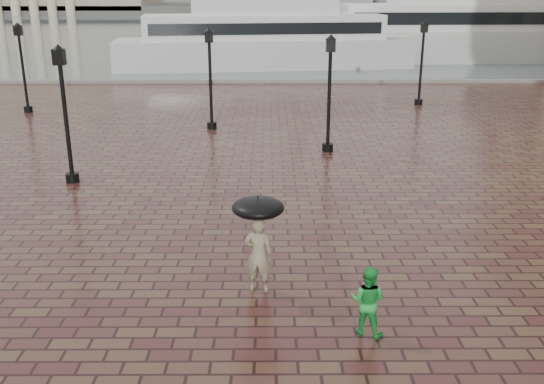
# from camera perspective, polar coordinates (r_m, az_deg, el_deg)

# --- Properties ---
(ground) EXTENTS (300.00, 300.00, 0.00)m
(ground) POSITION_cam_1_polar(r_m,az_deg,el_deg) (11.44, -3.61, -14.54)
(ground) COLOR #3D1C1C
(ground) RESTS_ON ground
(harbour_water) EXTENTS (240.00, 240.00, 0.00)m
(harbour_water) POSITION_cam_1_polar(r_m,az_deg,el_deg) (101.73, -0.68, 15.32)
(harbour_water) COLOR #4D5A5E
(harbour_water) RESTS_ON ground
(quay_edge) EXTENTS (80.00, 0.60, 0.30)m
(quay_edge) POSITION_cam_1_polar(r_m,az_deg,el_deg) (42.01, -1.19, 10.25)
(quay_edge) COLOR slate
(quay_edge) RESTS_ON ground
(far_shore) EXTENTS (300.00, 60.00, 2.00)m
(far_shore) POSITION_cam_1_polar(r_m,az_deg,el_deg) (169.62, -0.53, 17.08)
(far_shore) COLOR #4C4C47
(far_shore) RESTS_ON ground
(street_lamps) EXTENTS (21.44, 14.44, 4.40)m
(street_lamps) POSITION_cam_1_polar(r_m,az_deg,el_deg) (27.52, -5.06, 10.50)
(street_lamps) COLOR black
(street_lamps) RESTS_ON ground
(adult_pedestrian) EXTENTS (0.69, 0.52, 1.70)m
(adult_pedestrian) POSITION_cam_1_polar(r_m,az_deg,el_deg) (12.99, -1.29, -5.92)
(adult_pedestrian) COLOR gray
(adult_pedestrian) RESTS_ON ground
(child_pedestrian) EXTENTS (0.83, 0.75, 1.39)m
(child_pedestrian) POSITION_cam_1_polar(r_m,az_deg,el_deg) (11.66, 8.97, -10.09)
(child_pedestrian) COLOR green
(child_pedestrian) RESTS_ON ground
(ferry_near) EXTENTS (23.98, 8.65, 7.69)m
(ferry_near) POSITION_cam_1_polar(r_m,az_deg,el_deg) (49.92, -0.79, 14.29)
(ferry_near) COLOR silver
(ferry_near) RESTS_ON ground
(ferry_far) EXTENTS (27.52, 7.74, 8.94)m
(ferry_far) POSITION_cam_1_polar(r_m,az_deg,el_deg) (57.54, 17.76, 14.41)
(ferry_far) COLOR silver
(ferry_far) RESTS_ON ground
(umbrella) EXTENTS (1.10, 1.10, 1.14)m
(umbrella) POSITION_cam_1_polar(r_m,az_deg,el_deg) (12.58, -1.32, -1.49)
(umbrella) COLOR black
(umbrella) RESTS_ON ground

